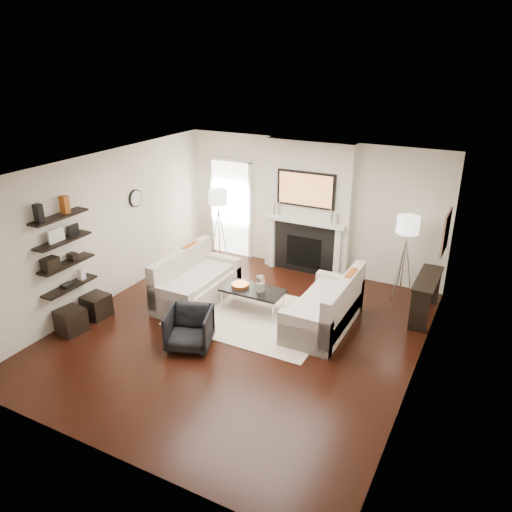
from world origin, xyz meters
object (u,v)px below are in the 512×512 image
at_px(loveseat_left_base, 198,290).
at_px(lamp_right_shade, 408,225).
at_px(coffee_table, 253,290).
at_px(ottoman_near, 96,306).
at_px(lamp_left_shade, 218,197).
at_px(armchair, 189,327).
at_px(loveseat_right_base, 323,315).

bearing_deg(loveseat_left_base, lamp_right_shade, 28.60).
bearing_deg(coffee_table, ottoman_near, -148.29).
relative_size(loveseat_left_base, lamp_left_shade, 4.50).
bearing_deg(loveseat_left_base, coffee_table, 6.35).
bearing_deg(lamp_left_shade, ottoman_near, -101.37).
relative_size(coffee_table, lamp_left_shade, 2.75).
xyz_separation_m(coffee_table, armchair, (-0.34, -1.47, -0.06)).
xyz_separation_m(lamp_right_shade, ottoman_near, (-4.52, -3.10, -1.25)).
relative_size(loveseat_left_base, loveseat_right_base, 1.00).
bearing_deg(loveseat_right_base, loveseat_left_base, -175.73).
height_order(loveseat_right_base, armchair, armchair).
relative_size(loveseat_right_base, ottoman_near, 4.50).
distance_m(lamp_left_shade, ottoman_near, 3.38).
relative_size(armchair, lamp_right_shade, 1.72).
bearing_deg(loveseat_right_base, armchair, -136.98).
distance_m(loveseat_left_base, ottoman_near, 1.79).
bearing_deg(armchair, ottoman_near, 158.53).
relative_size(loveseat_left_base, ottoman_near, 4.50).
bearing_deg(coffee_table, loveseat_right_base, 2.52).
relative_size(loveseat_left_base, lamp_right_shade, 4.50).
xyz_separation_m(coffee_table, lamp_left_shade, (-1.69, 1.66, 1.05)).
distance_m(coffee_table, lamp_right_shade, 2.97).
xyz_separation_m(armchair, lamp_right_shade, (2.55, 3.14, 1.11)).
height_order(coffee_table, lamp_left_shade, lamp_left_shade).
distance_m(lamp_left_shade, lamp_right_shade, 3.90).
distance_m(loveseat_right_base, lamp_right_shade, 2.24).
bearing_deg(loveseat_left_base, ottoman_near, -133.20).
bearing_deg(ottoman_near, coffee_table, 31.71).
distance_m(loveseat_left_base, loveseat_right_base, 2.39).
xyz_separation_m(loveseat_left_base, lamp_left_shade, (-0.60, 1.78, 1.24)).
bearing_deg(armchair, coffee_table, 56.83).
distance_m(armchair, ottoman_near, 1.98).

